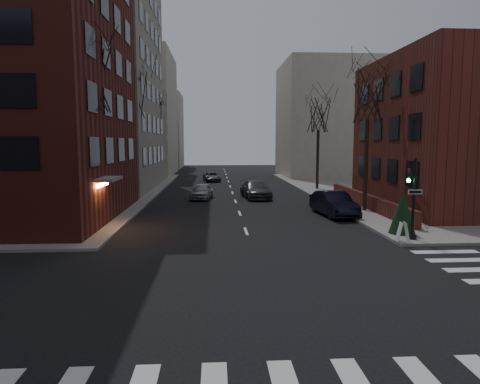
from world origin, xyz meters
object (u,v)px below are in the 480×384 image
tree_left_c (154,115)px  car_lane_far (212,177)px  traffic_signal (412,204)px  tree_left_b (130,94)px  car_lane_gray (256,189)px  streetlamp_near (129,151)px  tree_right_a (368,96)px  streetlamp_far (162,147)px  car_lane_silver (202,191)px  tree_right_b (319,115)px  parked_sedan (334,204)px  sandwich_board (403,232)px  tree_left_a (88,78)px  evergreen_shrub (403,212)px

tree_left_c → car_lane_far: size_ratio=2.34×
traffic_signal → car_lane_far: 34.84m
tree_left_b → car_lane_gray: 13.42m
streetlamp_near → car_lane_gray: streetlamp_near is taller
tree_right_a → streetlamp_far: bearing=125.3°
tree_left_c → tree_right_a: size_ratio=1.00×
car_lane_silver → streetlamp_far: bearing=115.5°
tree_right_b → parked_sedan: 17.03m
streetlamp_near → car_lane_far: streetlamp_near is taller
car_lane_gray → sandwich_board: 18.29m
streetlamp_far → car_lane_gray: 19.25m
streetlamp_near → parked_sedan: bearing=-20.6°
tree_left_a → car_lane_far: bearing=76.6°
tree_left_a → tree_left_b: bearing=90.0°
car_lane_silver → parked_sedan: bearing=-37.6°
traffic_signal → tree_left_b: size_ratio=0.37×
tree_left_a → tree_right_b: tree_left_a is taller
streetlamp_far → evergreen_shrub: size_ratio=2.79×
car_lane_silver → car_lane_gray: size_ratio=0.76×
tree_left_b → streetlamp_far: 16.68m
streetlamp_near → tree_left_a: bearing=-94.3°
tree_left_a → car_lane_gray: tree_left_a is taller
tree_right_b → evergreen_shrub: 22.62m
tree_right_b → streetlamp_far: bearing=149.5°
tree_left_c → parked_sedan: size_ratio=1.95×
tree_left_b → streetlamp_far: tree_left_b is taller
tree_left_a → streetlamp_near: (0.60, 8.00, -4.23)m
tree_left_c → sandwich_board: tree_left_c is taller
traffic_signal → car_lane_silver: traffic_signal is taller
tree_left_a → streetlamp_far: tree_left_a is taller
tree_left_c → tree_right_a: 28.17m
traffic_signal → streetlamp_near: (-16.14, 13.01, 2.33)m
tree_left_b → car_lane_gray: (10.66, -0.04, -8.15)m
traffic_signal → tree_left_c: size_ratio=0.41×
tree_right_b → car_lane_gray: tree_right_b is taller
tree_right_a → car_lane_gray: bearing=131.1°
tree_left_b → parked_sedan: size_ratio=2.17×
tree_right_b → car_lane_far: 16.56m
tree_left_b → car_lane_silver: bearing=-3.7°
tree_left_c → parked_sedan: bearing=-57.3°
streetlamp_near → sandwich_board: 20.87m
car_lane_gray → streetlamp_far: bearing=116.0°
sandwich_board → streetlamp_near: bearing=148.7°
parked_sedan → sandwich_board: (1.10, -8.09, -0.20)m
streetlamp_far → car_lane_far: streetlamp_far is taller
tree_left_c → streetlamp_near: (0.60, -18.00, -3.79)m
car_lane_gray → parked_sedan: bearing=-71.2°
streetlamp_near → sandwich_board: size_ratio=6.64×
car_lane_far → sandwich_board: car_lane_far is taller
tree_left_c → tree_left_b: bearing=-90.0°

